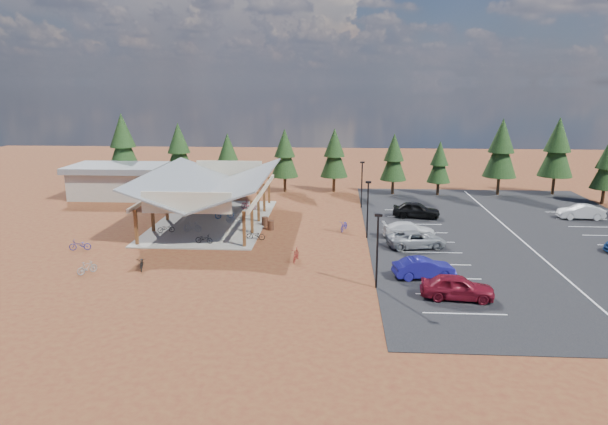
# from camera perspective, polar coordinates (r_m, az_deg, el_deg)

# --- Properties ---
(ground) EXTENTS (140.00, 140.00, 0.00)m
(ground) POSITION_cam_1_polar(r_m,az_deg,el_deg) (46.58, 0.59, -3.29)
(ground) COLOR maroon
(ground) RESTS_ON ground
(asphalt_lot) EXTENTS (27.00, 44.00, 0.04)m
(asphalt_lot) POSITION_cam_1_polar(r_m,az_deg,el_deg) (52.01, 21.60, -2.44)
(asphalt_lot) COLOR black
(asphalt_lot) RESTS_ON ground
(concrete_pad) EXTENTS (10.60, 18.60, 0.10)m
(concrete_pad) POSITION_cam_1_polar(r_m,az_deg,el_deg) (54.64, -9.56, -0.88)
(concrete_pad) COLOR gray
(concrete_pad) RESTS_ON ground
(bike_pavilion) EXTENTS (11.65, 19.40, 4.97)m
(bike_pavilion) POSITION_cam_1_polar(r_m,az_deg,el_deg) (53.83, -9.72, 3.01)
(bike_pavilion) COLOR brown
(bike_pavilion) RESTS_ON concrete_pad
(outbuilding) EXTENTS (11.00, 7.00, 3.90)m
(outbuilding) POSITION_cam_1_polar(r_m,az_deg,el_deg) (68.77, -19.02, 3.21)
(outbuilding) COLOR #ADA593
(outbuilding) RESTS_ON ground
(lamp_post_0) EXTENTS (0.50, 0.25, 5.14)m
(lamp_post_0) POSITION_cam_1_polar(r_m,az_deg,el_deg) (36.20, 7.74, -3.47)
(lamp_post_0) COLOR black
(lamp_post_0) RESTS_ON ground
(lamp_post_1) EXTENTS (0.50, 0.25, 5.14)m
(lamp_post_1) POSITION_cam_1_polar(r_m,az_deg,el_deg) (47.78, 6.73, 0.74)
(lamp_post_1) COLOR black
(lamp_post_1) RESTS_ON ground
(lamp_post_2) EXTENTS (0.50, 0.25, 5.14)m
(lamp_post_2) POSITION_cam_1_polar(r_m,az_deg,el_deg) (59.53, 6.11, 3.30)
(lamp_post_2) COLOR black
(lamp_post_2) RESTS_ON ground
(trash_bin_0) EXTENTS (0.60, 0.60, 0.90)m
(trash_bin_0) POSITION_cam_1_polar(r_m,az_deg,el_deg) (50.81, -3.53, -1.35)
(trash_bin_0) COLOR #452618
(trash_bin_0) RESTS_ON ground
(trash_bin_1) EXTENTS (0.60, 0.60, 0.90)m
(trash_bin_1) POSITION_cam_1_polar(r_m,az_deg,el_deg) (52.17, -4.13, -0.96)
(trash_bin_1) COLOR #452618
(trash_bin_1) RESTS_ON ground
(pine_0) EXTENTS (4.18, 4.18, 9.74)m
(pine_0) POSITION_cam_1_polar(r_m,az_deg,el_deg) (73.14, -18.53, 6.94)
(pine_0) COLOR #382314
(pine_0) RESTS_ON ground
(pine_1) EXTENTS (3.69, 3.69, 8.59)m
(pine_1) POSITION_cam_1_polar(r_m,az_deg,el_deg) (70.48, -13.04, 6.49)
(pine_1) COLOR #382314
(pine_1) RESTS_ON ground
(pine_2) EXTENTS (3.21, 3.21, 7.48)m
(pine_2) POSITION_cam_1_polar(r_m,az_deg,el_deg) (67.48, -8.01, 5.82)
(pine_2) COLOR #382314
(pine_2) RESTS_ON ground
(pine_3) EXTENTS (3.40, 3.40, 7.93)m
(pine_3) POSITION_cam_1_polar(r_m,az_deg,el_deg) (67.90, -2.05, 6.22)
(pine_3) COLOR #382314
(pine_3) RESTS_ON ground
(pine_4) EXTENTS (3.44, 3.44, 8.00)m
(pine_4) POSITION_cam_1_polar(r_m,az_deg,el_deg) (67.89, 3.21, 6.25)
(pine_4) COLOR #382314
(pine_4) RESTS_ON ground
(pine_5) EXTENTS (3.22, 3.22, 7.49)m
(pine_5) POSITION_cam_1_polar(r_m,az_deg,el_deg) (67.09, 9.43, 5.73)
(pine_5) COLOR #382314
(pine_5) RESTS_ON ground
(pine_6) EXTENTS (2.84, 2.84, 6.62)m
(pine_6) POSITION_cam_1_polar(r_m,az_deg,el_deg) (67.86, 14.06, 5.14)
(pine_6) COLOR #382314
(pine_6) RESTS_ON ground
(pine_7) EXTENTS (4.01, 4.01, 9.35)m
(pine_7) POSITION_cam_1_polar(r_m,az_deg,el_deg) (69.91, 20.05, 6.35)
(pine_7) COLOR #382314
(pine_7) RESTS_ON ground
(pine_8) EXTENTS (4.07, 4.07, 9.49)m
(pine_8) POSITION_cam_1_polar(r_m,az_deg,el_deg) (72.64, 25.11, 6.20)
(pine_8) COLOR #382314
(pine_8) RESTS_ON ground
(pine_13) EXTENTS (3.12, 3.12, 7.26)m
(pine_13) POSITION_cam_1_polar(r_m,az_deg,el_deg) (69.71, 29.27, 4.35)
(pine_13) COLOR #382314
(pine_13) RESTS_ON ground
(bike_0) EXTENTS (1.61, 0.98, 0.80)m
(bike_0) POSITION_cam_1_polar(r_m,az_deg,el_deg) (51.07, -14.33, -1.62)
(bike_0) COLOR black
(bike_0) RESTS_ON concrete_pad
(bike_1) EXTENTS (1.74, 0.61, 1.03)m
(bike_1) POSITION_cam_1_polar(r_m,az_deg,el_deg) (50.73, -11.68, -1.44)
(bike_1) COLOR gray
(bike_1) RESTS_ON concrete_pad
(bike_2) EXTENTS (1.91, 0.71, 0.99)m
(bike_2) POSITION_cam_1_polar(r_m,az_deg,el_deg) (58.30, -12.27, 0.46)
(bike_2) COLOR navy
(bike_2) RESTS_ON concrete_pad
(bike_3) EXTENTS (1.69, 0.78, 0.98)m
(bike_3) POSITION_cam_1_polar(r_m,az_deg,el_deg) (61.02, -10.68, 1.11)
(bike_3) COLOR maroon
(bike_3) RESTS_ON concrete_pad
(bike_4) EXTENTS (1.58, 0.74, 0.80)m
(bike_4) POSITION_cam_1_polar(r_m,az_deg,el_deg) (46.97, -10.48, -2.74)
(bike_4) COLOR black
(bike_4) RESTS_ON concrete_pad
(bike_5) EXTENTS (1.77, 0.73, 1.03)m
(bike_5) POSITION_cam_1_polar(r_m,az_deg,el_deg) (53.38, -7.27, -0.52)
(bike_5) COLOR #A0A4A9
(bike_5) RESTS_ON concrete_pad
(bike_6) EXTENTS (2.03, 1.24, 1.01)m
(bike_6) POSITION_cam_1_polar(r_m,az_deg,el_deg) (55.17, -8.38, -0.10)
(bike_6) COLOR navy
(bike_6) RESTS_ON concrete_pad
(bike_7) EXTENTS (1.86, 0.94, 1.08)m
(bike_7) POSITION_cam_1_polar(r_m,az_deg,el_deg) (58.80, -5.82, 0.85)
(bike_7) COLOR #A0243F
(bike_7) RESTS_ON concrete_pad
(bike_8) EXTENTS (1.13, 1.93, 0.96)m
(bike_8) POSITION_cam_1_polar(r_m,az_deg,el_deg) (41.91, -16.71, -5.13)
(bike_8) COLOR black
(bike_8) RESTS_ON ground
(bike_9) EXTENTS (1.29, 1.47, 0.92)m
(bike_9) POSITION_cam_1_polar(r_m,az_deg,el_deg) (42.31, -21.87, -5.40)
(bike_9) COLOR gray
(bike_9) RESTS_ON ground
(bike_10) EXTENTS (1.82, 0.92, 0.91)m
(bike_10) POSITION_cam_1_polar(r_m,az_deg,el_deg) (48.28, -22.52, -3.18)
(bike_10) COLOR navy
(bike_10) RESTS_ON ground
(bike_11) EXTENTS (0.74, 1.83, 1.07)m
(bike_11) POSITION_cam_1_polar(r_m,az_deg,el_deg) (41.87, -0.85, -4.48)
(bike_11) COLOR maroon
(bike_11) RESTS_ON ground
(bike_14) EXTENTS (1.15, 1.99, 0.99)m
(bike_14) POSITION_cam_1_polar(r_m,az_deg,el_deg) (50.56, 4.24, -1.39)
(bike_14) COLOR navy
(bike_14) RESTS_ON ground
(bike_16) EXTENTS (1.71, 0.72, 0.87)m
(bike_16) POSITION_cam_1_polar(r_m,az_deg,el_deg) (47.71, -5.11, -2.38)
(bike_16) COLOR black
(bike_16) RESTS_ON ground
(car_0) EXTENTS (4.76, 2.30, 1.57)m
(car_0) POSITION_cam_1_polar(r_m,az_deg,el_deg) (36.08, 15.83, -7.54)
(car_0) COLOR maroon
(car_0) RESTS_ON asphalt_lot
(car_1) EXTENTS (4.53, 2.24, 1.43)m
(car_1) POSITION_cam_1_polar(r_m,az_deg,el_deg) (39.25, 12.50, -5.72)
(car_1) COLOR navy
(car_1) RESTS_ON asphalt_lot
(car_2) EXTENTS (5.30, 3.21, 1.38)m
(car_2) POSITION_cam_1_polar(r_m,az_deg,el_deg) (46.19, 11.76, -2.78)
(car_2) COLOR gray
(car_2) RESTS_ON asphalt_lot
(car_3) EXTENTS (4.86, 2.30, 1.37)m
(car_3) POSITION_cam_1_polar(r_m,az_deg,el_deg) (49.06, 10.99, -1.79)
(car_3) COLOR silver
(car_3) RESTS_ON asphalt_lot
(car_4) EXTENTS (4.94, 2.56, 1.61)m
(car_4) POSITION_cam_1_polar(r_m,az_deg,el_deg) (56.32, 11.73, 0.28)
(car_4) COLOR black
(car_4) RESTS_ON asphalt_lot
(car_9) EXTENTS (4.41, 1.61, 1.45)m
(car_9) POSITION_cam_1_polar(r_m,az_deg,el_deg) (61.36, 27.12, 0.07)
(car_9) COLOR silver
(car_9) RESTS_ON asphalt_lot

